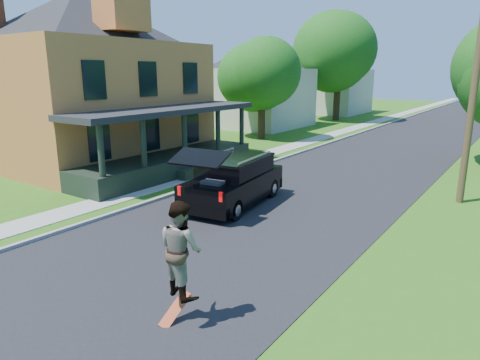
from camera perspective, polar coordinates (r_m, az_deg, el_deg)
The scene contains 14 objects.
ground at distance 12.17m, azimuth -5.71°, elevation -8.72°, with size 140.00×140.00×0.00m, color #2B6313.
street at distance 29.78m, azimuth 20.12°, elevation 4.21°, with size 8.00×120.00×0.02m, color black.
curb at distance 31.03m, azimuth 12.88°, elevation 5.10°, with size 0.15×120.00×0.12m, color gray.
sidewalk at distance 31.63m, azimuth 10.28°, elevation 5.39°, with size 1.30×120.00×0.03m, color gray.
front_walk at distance 22.71m, azimuth -14.22°, elevation 1.76°, with size 6.50×1.20×0.03m, color gray.
main_house at distance 24.80m, azimuth -20.13°, elevation 13.83°, with size 15.56×15.56×10.10m.
neighbor_house_mid at distance 38.59m, azimuth 2.16°, elevation 13.41°, with size 12.78×12.78×8.30m.
neighbor_house_far at distance 52.77m, azimuth 11.85°, elevation 13.34°, with size 12.78×12.78×8.30m.
black_suv at distance 15.48m, azimuth -0.85°, elevation -0.12°, with size 2.52×5.23×2.35m.
skateboarder at distance 8.17m, azimuth -7.89°, elevation -9.03°, with size 1.06×0.92×1.86m.
skateboard at distance 8.77m, azimuth -8.62°, elevation -16.83°, with size 0.28×0.71×0.59m.
tree_left_mid at distance 30.99m, azimuth 2.93°, elevation 14.46°, with size 6.30×6.10×7.76m.
tree_left_far at distance 44.39m, azimuth 13.11°, elevation 16.33°, with size 9.03×9.16×10.54m.
utility_pole_near at distance 17.35m, azimuth 29.15°, elevation 13.77°, with size 1.55×0.45×9.95m.
Camera 1 is at (7.34, -8.47, 4.73)m, focal length 32.00 mm.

